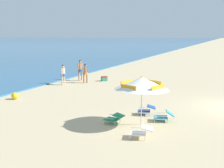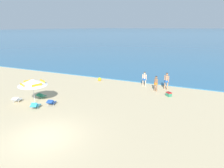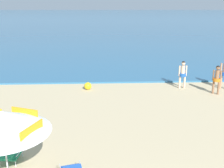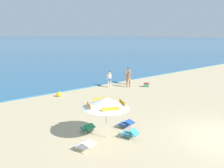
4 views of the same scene
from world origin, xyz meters
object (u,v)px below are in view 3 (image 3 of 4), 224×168
(person_standing_near_shore, at_px, (217,78))
(person_standing_beside, at_px, (183,73))
(lounge_chair_facing_sea, at_px, (9,155))
(beach_umbrella_striped_main, at_px, (2,121))
(beach_ball, at_px, (88,86))

(person_standing_near_shore, distance_m, person_standing_beside, 1.91)
(lounge_chair_facing_sea, bearing_deg, person_standing_beside, 45.08)
(beach_umbrella_striped_main, distance_m, lounge_chair_facing_sea, 1.99)
(beach_umbrella_striped_main, height_order, person_standing_beside, beach_umbrella_striped_main)
(lounge_chair_facing_sea, height_order, person_standing_beside, person_standing_beside)
(person_standing_near_shore, distance_m, beach_ball, 7.13)
(lounge_chair_facing_sea, relative_size, person_standing_near_shore, 0.56)
(lounge_chair_facing_sea, relative_size, beach_ball, 2.10)
(beach_umbrella_striped_main, xyz_separation_m, person_standing_beside, (7.18, 8.70, -0.94))
(lounge_chair_facing_sea, height_order, beach_ball, lounge_chair_facing_sea)
(lounge_chair_facing_sea, height_order, person_standing_near_shore, person_standing_near_shore)
(beach_umbrella_striped_main, bearing_deg, person_standing_beside, 50.47)
(person_standing_near_shore, relative_size, person_standing_beside, 0.98)
(person_standing_near_shore, height_order, person_standing_beside, person_standing_beside)
(lounge_chair_facing_sea, xyz_separation_m, person_standing_near_shore, (9.05, 6.39, 0.64))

